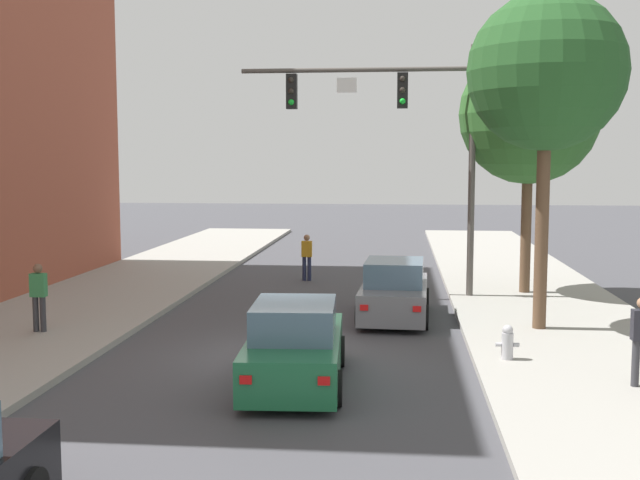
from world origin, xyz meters
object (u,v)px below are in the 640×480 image
car_following_green (295,347)px  pedestrian_sidewalk_left_walker (39,294)px  car_lead_grey (394,292)px  street_tree_nearest (546,73)px  pedestrian_crossing_road (307,255)px  street_tree_second (529,115)px  fire_hydrant (507,342)px  traffic_signal_mast (405,123)px

car_following_green → pedestrian_sidewalk_left_walker: bearing=153.7°
car_lead_grey → street_tree_nearest: size_ratio=0.53×
pedestrian_crossing_road → street_tree_nearest: (6.67, -7.90, 5.38)m
car_lead_grey → car_following_green: (-1.83, -6.37, 0.00)m
pedestrian_sidewalk_left_walker → street_tree_second: street_tree_second is taller
pedestrian_crossing_road → fire_hydrant: bearing=-63.6°
fire_hydrant → street_tree_nearest: street_tree_nearest is taller
car_lead_grey → fire_hydrant: 5.19m
street_tree_second → pedestrian_crossing_road: bearing=160.1°
traffic_signal_mast → fire_hydrant: size_ratio=10.42×
fire_hydrant → car_following_green: bearing=-157.3°
car_following_green → car_lead_grey: bearing=73.9°
traffic_signal_mast → car_lead_grey: bearing=-94.6°
car_following_green → street_tree_second: bearing=60.1°
traffic_signal_mast → pedestrian_crossing_road: (-3.37, 3.35, -4.45)m
fire_hydrant → pedestrian_crossing_road: bearing=116.4°
traffic_signal_mast → street_tree_nearest: street_tree_nearest is taller
street_tree_nearest → traffic_signal_mast: bearing=125.9°
car_lead_grey → pedestrian_sidewalk_left_walker: (-8.45, -3.11, 0.34)m
pedestrian_sidewalk_left_walker → pedestrian_crossing_road: bearing=60.8°
street_tree_nearest → car_following_green: bearing=-137.7°
pedestrian_crossing_road → street_tree_nearest: street_tree_nearest is taller
pedestrian_crossing_road → street_tree_second: size_ratio=0.22×
traffic_signal_mast → pedestrian_sidewalk_left_walker: (-8.69, -6.17, -4.30)m
traffic_signal_mast → street_tree_nearest: (3.30, -4.55, 0.93)m
traffic_signal_mast → pedestrian_crossing_road: traffic_signal_mast is taller
traffic_signal_mast → pedestrian_sidewalk_left_walker: traffic_signal_mast is taller
car_lead_grey → street_tree_nearest: bearing=-22.8°
traffic_signal_mast → pedestrian_crossing_road: 6.52m
traffic_signal_mast → street_tree_second: street_tree_second is taller
car_following_green → street_tree_nearest: street_tree_nearest is taller
car_following_green → fire_hydrant: bearing=22.7°
pedestrian_sidewalk_left_walker → street_tree_second: size_ratio=0.22×
car_lead_grey → street_tree_second: 7.40m
street_tree_nearest → street_tree_second: 5.38m
pedestrian_crossing_road → fire_hydrant: size_ratio=2.28×
car_lead_grey → traffic_signal_mast: bearing=85.4°
fire_hydrant → street_tree_nearest: 6.69m
car_lead_grey → street_tree_nearest: street_tree_nearest is taller
fire_hydrant → street_tree_second: 10.02m
fire_hydrant → street_tree_second: size_ratio=0.09×
street_tree_second → street_tree_nearest: bearing=-95.2°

